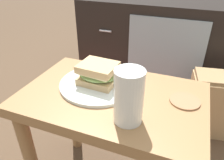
{
  "coord_description": "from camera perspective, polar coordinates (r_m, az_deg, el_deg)",
  "views": [
    {
      "loc": [
        0.2,
        -0.51,
        0.83
      ],
      "look_at": [
        -0.0,
        0.0,
        0.51
      ],
      "focal_mm": 34.46,
      "sensor_mm": 36.0,
      "label": 1
    }
  ],
  "objects": [
    {
      "name": "plate",
      "position": [
        0.7,
        -3.57,
        -0.94
      ],
      "size": [
        0.25,
        0.25,
        0.01
      ],
      "primitive_type": "cylinder",
      "color": "silver",
      "rests_on": "side_table"
    },
    {
      "name": "paper_bag",
      "position": [
        1.22,
        25.11,
        -5.83
      ],
      "size": [
        0.25,
        0.2,
        0.34
      ],
      "color": "tan",
      "rests_on": "ground"
    },
    {
      "name": "tv_cabinet",
      "position": [
        1.57,
        10.69,
        9.91
      ],
      "size": [
        0.96,
        0.46,
        0.58
      ],
      "color": "black",
      "rests_on": "ground"
    },
    {
      "name": "side_table",
      "position": [
        0.71,
        0.03,
        -9.76
      ],
      "size": [
        0.56,
        0.36,
        0.46
      ],
      "color": "olive",
      "rests_on": "ground"
    },
    {
      "name": "coaster",
      "position": [
        0.66,
        18.76,
        -5.29
      ],
      "size": [
        0.09,
        0.09,
        0.01
      ],
      "primitive_type": "cylinder",
      "color": "#996B47",
      "rests_on": "side_table"
    },
    {
      "name": "area_rug",
      "position": [
        1.4,
        -1.48,
        -5.82
      ],
      "size": [
        1.02,
        0.63,
        0.01
      ],
      "color": "maroon",
      "rests_on": "ground"
    },
    {
      "name": "beer_glass",
      "position": [
        0.53,
        4.44,
        -4.77
      ],
      "size": [
        0.07,
        0.07,
        0.14
      ],
      "color": "silver",
      "rests_on": "side_table"
    },
    {
      "name": "sandwich_front",
      "position": [
        0.68,
        -3.67,
        1.76
      ],
      "size": [
        0.13,
        0.11,
        0.07
      ],
      "color": "tan",
      "rests_on": "plate"
    }
  ]
}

